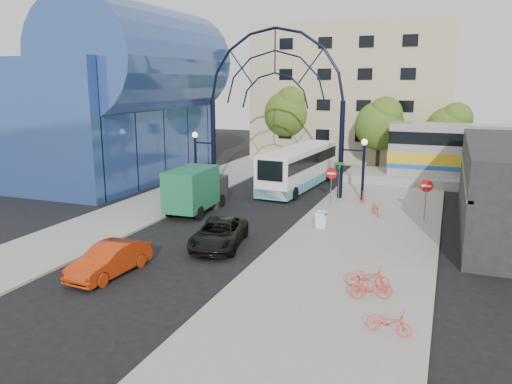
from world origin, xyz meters
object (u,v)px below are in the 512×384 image
at_px(city_bus, 299,167).
at_px(green_truck, 197,189).
at_px(black_suv, 219,234).
at_px(bike_far_c, 389,322).
at_px(tree_north_a, 381,123).
at_px(bike_far_b, 371,287).
at_px(sandwich_board, 321,218).
at_px(tree_north_c, 451,127).
at_px(street_name_sign, 339,174).
at_px(bike_far_a, 367,277).
at_px(bike_near_a, 376,208).
at_px(gateway_arch, 275,78).
at_px(bike_near_b, 363,196).
at_px(stop_sign, 331,177).
at_px(red_sedan, 110,260).
at_px(do_not_enter_sign, 426,190).
at_px(tree_north_b, 289,111).

xyz_separation_m(city_bus, green_truck, (-4.05, -9.68, -0.20)).
distance_m(black_suv, bike_far_c, 11.23).
bearing_deg(green_truck, tree_north_a, 61.65).
bearing_deg(bike_far_b, sandwich_board, 4.59).
bearing_deg(tree_north_c, sandwich_board, -106.55).
relative_size(street_name_sign, green_truck, 0.47).
bearing_deg(tree_north_c, bike_far_a, -95.28).
height_order(sandwich_board, black_suv, black_suv).
bearing_deg(bike_near_a, gateway_arch, 131.82).
bearing_deg(bike_near_b, bike_far_c, -83.28).
bearing_deg(street_name_sign, stop_sign, -123.64).
bearing_deg(street_name_sign, bike_far_a, -73.42).
xyz_separation_m(tree_north_a, tree_north_c, (6.00, 2.00, -0.33)).
bearing_deg(bike_far_a, bike_near_a, 2.76).
relative_size(city_bus, red_sedan, 2.79).
distance_m(red_sedan, bike_far_b, 11.16).
distance_m(green_truck, bike_near_a, 11.49).
bearing_deg(black_suv, bike_near_b, 54.23).
bearing_deg(black_suv, tree_north_c, 56.83).
height_order(gateway_arch, city_bus, gateway_arch).
bearing_deg(stop_sign, bike_near_a, -28.98).
height_order(do_not_enter_sign, green_truck, green_truck).
xyz_separation_m(bike_near_b, bike_far_a, (2.58, -14.68, 0.02)).
distance_m(street_name_sign, sandwich_board, 6.78).
xyz_separation_m(tree_north_a, bike_far_b, (3.59, -28.49, -3.98)).
xyz_separation_m(city_bus, bike_near_a, (7.02, -6.75, -1.10)).
bearing_deg(sandwich_board, bike_near_a, 58.87).
height_order(tree_north_c, bike_far_a, tree_north_c).
xyz_separation_m(tree_north_a, black_suv, (-4.69, -24.61, -3.92)).
bearing_deg(red_sedan, tree_north_c, 71.22).
xyz_separation_m(city_bus, bike_far_b, (8.60, -19.47, -1.05)).
xyz_separation_m(green_truck, bike_near_b, (9.77, 5.93, -0.90)).
distance_m(gateway_arch, bike_far_b, 20.77).
height_order(sandwich_board, bike_near_a, sandwich_board).
height_order(tree_north_a, bike_far_b, tree_north_a).
bearing_deg(black_suv, green_truck, 115.26).
height_order(green_truck, bike_far_b, green_truck).
height_order(street_name_sign, sandwich_board, street_name_sign).
bearing_deg(bike_near_b, do_not_enter_sign, -42.28).
bearing_deg(bike_near_a, bike_near_b, 90.53).
height_order(do_not_enter_sign, sandwich_board, do_not_enter_sign).
relative_size(tree_north_a, bike_near_a, 4.08).
xyz_separation_m(green_truck, bike_near_a, (11.07, 2.93, -0.90)).
bearing_deg(city_bus, bike_near_a, -39.84).
relative_size(black_suv, bike_near_a, 2.89).
bearing_deg(tree_north_b, bike_far_c, -67.45).
distance_m(street_name_sign, tree_north_c, 16.95).
height_order(green_truck, bike_near_b, green_truck).
distance_m(sandwich_board, green_truck, 8.67).
distance_m(stop_sign, green_truck, 9.11).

